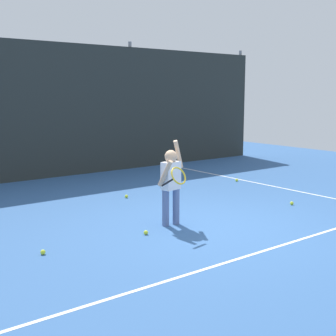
{
  "coord_description": "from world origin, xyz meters",
  "views": [
    {
      "loc": [
        -4.77,
        -5.11,
        2.07
      ],
      "look_at": [
        -0.23,
        0.83,
        0.85
      ],
      "focal_mm": 48.72,
      "sensor_mm": 36.0,
      "label": 1
    }
  ],
  "objects": [
    {
      "name": "ground_plane",
      "position": [
        0.0,
        0.0,
        0.0
      ],
      "size": [
        20.0,
        20.0,
        0.0
      ],
      "primitive_type": "plane",
      "color": "#335B93"
    },
    {
      "name": "court_line_baseline",
      "position": [
        0.0,
        -1.27,
        0.0
      ],
      "size": [
        9.0,
        0.05,
        0.0
      ],
      "primitive_type": "cube",
      "color": "white",
      "rests_on": "ground"
    },
    {
      "name": "court_line_sideline",
      "position": [
        3.27,
        1.0,
        0.0
      ],
      "size": [
        0.05,
        9.0,
        0.0
      ],
      "primitive_type": "cube",
      "color": "white",
      "rests_on": "ground"
    },
    {
      "name": "back_fence_windscreen",
      "position": [
        0.0,
        5.58,
        1.66
      ],
      "size": [
        13.19,
        0.08,
        3.32
      ],
      "primitive_type": "cube",
      "color": "#282D2B",
      "rests_on": "ground"
    },
    {
      "name": "fence_post_2",
      "position": [
        2.15,
        5.64,
        1.73
      ],
      "size": [
        0.09,
        0.09,
        3.47
      ],
      "primitive_type": "cylinder",
      "color": "slate",
      "rests_on": "ground"
    },
    {
      "name": "fence_post_3",
      "position": [
        6.45,
        5.64,
        1.73
      ],
      "size": [
        0.09,
        0.09,
        3.47
      ],
      "primitive_type": "cylinder",
      "color": "slate",
      "rests_on": "ground"
    },
    {
      "name": "tennis_player",
      "position": [
        -0.46,
        0.43,
        0.73
      ],
      "size": [
        0.65,
        0.65,
        1.35
      ],
      "rotation": [
        0.0,
        0.0,
        0.17
      ],
      "color": "slate",
      "rests_on": "ground"
    },
    {
      "name": "tennis_ball_1",
      "position": [
        -2.62,
        0.38,
        0.03
      ],
      "size": [
        0.07,
        0.07,
        0.07
      ],
      "primitive_type": "sphere",
      "color": "#CCE033",
      "rests_on": "ground"
    },
    {
      "name": "tennis_ball_3",
      "position": [
        2.16,
        0.11,
        0.03
      ],
      "size": [
        0.07,
        0.07,
        0.07
      ],
      "primitive_type": "sphere",
      "color": "#CCE033",
      "rests_on": "ground"
    },
    {
      "name": "tennis_ball_4",
      "position": [
        -1.07,
        0.27,
        0.03
      ],
      "size": [
        0.07,
        0.07,
        0.07
      ],
      "primitive_type": "sphere",
      "color": "#CCE033",
      "rests_on": "ground"
    },
    {
      "name": "tennis_ball_5",
      "position": [
        0.0,
        2.5,
        0.03
      ],
      "size": [
        0.07,
        0.07,
        0.07
      ],
      "primitive_type": "sphere",
      "color": "#CCE033",
      "rests_on": "ground"
    },
    {
      "name": "tennis_ball_6",
      "position": [
        3.03,
        2.38,
        0.03
      ],
      "size": [
        0.07,
        0.07,
        0.07
      ],
      "primitive_type": "sphere",
      "color": "#CCE033",
      "rests_on": "ground"
    }
  ]
}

